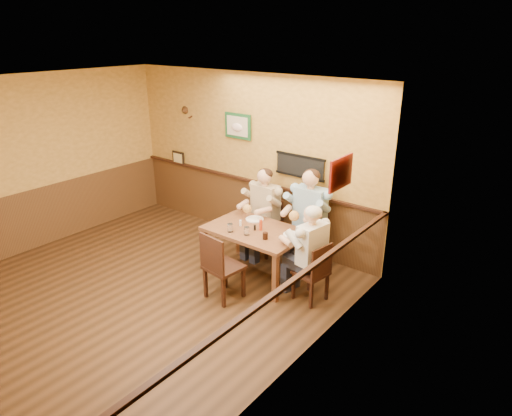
{
  "coord_description": "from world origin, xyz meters",
  "views": [
    {
      "loc": [
        4.66,
        -3.28,
        3.41
      ],
      "look_at": [
        1.04,
        1.36,
        1.1
      ],
      "focal_mm": 32.0,
      "sensor_mm": 36.0,
      "label": 1
    }
  ],
  "objects_px": {
    "water_glass_mid": "(247,231)",
    "hot_sauce_bottle": "(261,224)",
    "diner_tan_shirt": "(265,216)",
    "diner_blue_polo": "(310,223)",
    "chair_back_left": "(265,227)",
    "dining_table": "(255,235)",
    "water_glass_left": "(230,228)",
    "cola_tumbler": "(265,236)",
    "chair_near_side": "(224,265)",
    "pepper_shaker": "(255,228)",
    "diner_white_elder": "(311,259)",
    "chair_right_end": "(311,271)",
    "salt_shaker": "(240,223)",
    "chair_back_right": "(309,236)"
  },
  "relations": [
    {
      "from": "water_glass_left",
      "to": "diner_tan_shirt",
      "type": "bearing_deg",
      "value": 96.8
    },
    {
      "from": "water_glass_mid",
      "to": "hot_sauce_bottle",
      "type": "relative_size",
      "value": 0.65
    },
    {
      "from": "diner_blue_polo",
      "to": "salt_shaker",
      "type": "distance_m",
      "value": 1.07
    },
    {
      "from": "hot_sauce_bottle",
      "to": "water_glass_mid",
      "type": "bearing_deg",
      "value": -103.01
    },
    {
      "from": "chair_back_left",
      "to": "diner_white_elder",
      "type": "height_order",
      "value": "diner_white_elder"
    },
    {
      "from": "hot_sauce_bottle",
      "to": "chair_right_end",
      "type": "bearing_deg",
      "value": -4.44
    },
    {
      "from": "salt_shaker",
      "to": "diner_white_elder",
      "type": "bearing_deg",
      "value": -0.44
    },
    {
      "from": "chair_right_end",
      "to": "diner_tan_shirt",
      "type": "xyz_separation_m",
      "value": [
        -1.31,
        0.74,
        0.22
      ]
    },
    {
      "from": "diner_blue_polo",
      "to": "cola_tumbler",
      "type": "height_order",
      "value": "diner_blue_polo"
    },
    {
      "from": "diner_tan_shirt",
      "to": "diner_blue_polo",
      "type": "bearing_deg",
      "value": 9.74
    },
    {
      "from": "chair_back_left",
      "to": "chair_near_side",
      "type": "height_order",
      "value": "chair_near_side"
    },
    {
      "from": "chair_right_end",
      "to": "pepper_shaker",
      "type": "height_order",
      "value": "chair_right_end"
    },
    {
      "from": "diner_blue_polo",
      "to": "water_glass_left",
      "type": "relative_size",
      "value": 11.3
    },
    {
      "from": "chair_right_end",
      "to": "diner_white_elder",
      "type": "height_order",
      "value": "diner_white_elder"
    },
    {
      "from": "chair_back_left",
      "to": "hot_sauce_bottle",
      "type": "relative_size",
      "value": 4.96
    },
    {
      "from": "diner_blue_polo",
      "to": "hot_sauce_bottle",
      "type": "distance_m",
      "value": 0.85
    },
    {
      "from": "dining_table",
      "to": "hot_sauce_bottle",
      "type": "height_order",
      "value": "hot_sauce_bottle"
    },
    {
      "from": "chair_near_side",
      "to": "dining_table",
      "type": "bearing_deg",
      "value": -81.32
    },
    {
      "from": "water_glass_left",
      "to": "water_glass_mid",
      "type": "height_order",
      "value": "water_glass_left"
    },
    {
      "from": "water_glass_mid",
      "to": "cola_tumbler",
      "type": "relative_size",
      "value": 1.22
    },
    {
      "from": "chair_back_left",
      "to": "hot_sauce_bottle",
      "type": "height_order",
      "value": "hot_sauce_bottle"
    },
    {
      "from": "cola_tumbler",
      "to": "chair_near_side",
      "type": "bearing_deg",
      "value": -117.44
    },
    {
      "from": "diner_blue_polo",
      "to": "pepper_shaker",
      "type": "relative_size",
      "value": 17.25
    },
    {
      "from": "chair_back_right",
      "to": "water_glass_mid",
      "type": "xyz_separation_m",
      "value": [
        -0.4,
        -1.01,
        0.33
      ]
    },
    {
      "from": "chair_back_left",
      "to": "pepper_shaker",
      "type": "bearing_deg",
      "value": -61.22
    },
    {
      "from": "water_glass_mid",
      "to": "chair_back_left",
      "type": "bearing_deg",
      "value": 111.65
    },
    {
      "from": "diner_white_elder",
      "to": "pepper_shaker",
      "type": "bearing_deg",
      "value": -81.12
    },
    {
      "from": "dining_table",
      "to": "chair_back_left",
      "type": "bearing_deg",
      "value": 116.15
    },
    {
      "from": "chair_back_left",
      "to": "diner_tan_shirt",
      "type": "relative_size",
      "value": 0.7
    },
    {
      "from": "hot_sauce_bottle",
      "to": "pepper_shaker",
      "type": "bearing_deg",
      "value": -141.91
    },
    {
      "from": "chair_back_right",
      "to": "salt_shaker",
      "type": "height_order",
      "value": "chair_back_right"
    },
    {
      "from": "chair_back_left",
      "to": "chair_right_end",
      "type": "height_order",
      "value": "chair_back_left"
    },
    {
      "from": "chair_back_left",
      "to": "dining_table",
      "type": "bearing_deg",
      "value": -61.24
    },
    {
      "from": "chair_back_right",
      "to": "water_glass_mid",
      "type": "height_order",
      "value": "chair_back_right"
    },
    {
      "from": "pepper_shaker",
      "to": "cola_tumbler",
      "type": "bearing_deg",
      "value": -26.07
    },
    {
      "from": "cola_tumbler",
      "to": "hot_sauce_bottle",
      "type": "xyz_separation_m",
      "value": [
        -0.23,
        0.2,
        0.04
      ]
    },
    {
      "from": "dining_table",
      "to": "chair_near_side",
      "type": "distance_m",
      "value": 0.74
    },
    {
      "from": "chair_near_side",
      "to": "salt_shaker",
      "type": "bearing_deg",
      "value": -61.96
    },
    {
      "from": "chair_right_end",
      "to": "diner_white_elder",
      "type": "distance_m",
      "value": 0.18
    },
    {
      "from": "water_glass_left",
      "to": "chair_right_end",
      "type": "bearing_deg",
      "value": 11.43
    },
    {
      "from": "chair_right_end",
      "to": "water_glass_mid",
      "type": "relative_size",
      "value": 7.21
    },
    {
      "from": "diner_white_elder",
      "to": "hot_sauce_bottle",
      "type": "bearing_deg",
      "value": -84.54
    },
    {
      "from": "chair_near_side",
      "to": "water_glass_left",
      "type": "xyz_separation_m",
      "value": [
        -0.25,
        0.43,
        0.33
      ]
    },
    {
      "from": "dining_table",
      "to": "cola_tumbler",
      "type": "bearing_deg",
      "value": -30.01
    },
    {
      "from": "chair_right_end",
      "to": "salt_shaker",
      "type": "relative_size",
      "value": 9.59
    },
    {
      "from": "water_glass_mid",
      "to": "diner_white_elder",
      "type": "bearing_deg",
      "value": 10.65
    },
    {
      "from": "water_glass_mid",
      "to": "chair_right_end",
      "type": "bearing_deg",
      "value": 10.65
    },
    {
      "from": "chair_back_left",
      "to": "cola_tumbler",
      "type": "bearing_deg",
      "value": -50.54
    },
    {
      "from": "cola_tumbler",
      "to": "pepper_shaker",
      "type": "xyz_separation_m",
      "value": [
        -0.29,
        0.14,
        -0.01
      ]
    },
    {
      "from": "diner_tan_shirt",
      "to": "dining_table",
      "type": "bearing_deg",
      "value": -61.24
    }
  ]
}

